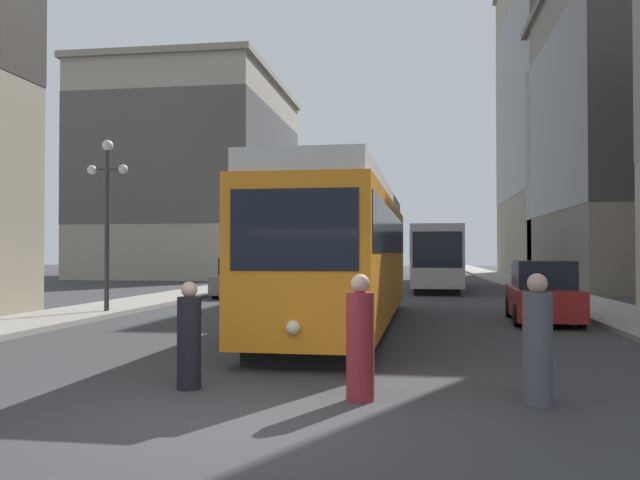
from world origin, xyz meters
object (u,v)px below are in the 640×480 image
at_px(transit_bus, 434,255).
at_px(lamp_post_left_near, 107,199).
at_px(pedestrian_crossing_far, 538,343).
at_px(streetcar, 346,251).
at_px(pedestrian_crossing_near, 360,342).
at_px(pedestrian_on_sidewalk, 189,339).
at_px(parked_car_left_near, 279,273).
at_px(parked_car_right_far, 543,294).
at_px(parked_car_left_mid, 242,279).

height_order(transit_bus, lamp_post_left_near, lamp_post_left_near).
bearing_deg(pedestrian_crossing_far, streetcar, 64.41).
bearing_deg(transit_bus, streetcar, -98.19).
bearing_deg(pedestrian_crossing_far, lamp_post_left_near, 89.10).
height_order(pedestrian_crossing_near, pedestrian_on_sidewalk, pedestrian_crossing_near).
bearing_deg(lamp_post_left_near, transit_bus, 57.82).
xyz_separation_m(parked_car_left_near, parked_car_right_far, (11.88, -18.26, 0.00)).
xyz_separation_m(parked_car_right_far, pedestrian_on_sidewalk, (-7.05, -10.76, -0.09)).
relative_size(transit_bus, lamp_post_left_near, 2.30).
relative_size(pedestrian_on_sidewalk, lamp_post_left_near, 0.29).
bearing_deg(streetcar, parked_car_left_mid, 118.39).
bearing_deg(transit_bus, parked_car_left_mid, -139.60).
bearing_deg(parked_car_left_near, streetcar, -75.32).
distance_m(pedestrian_crossing_far, lamp_post_left_near, 16.47).
distance_m(transit_bus, lamp_post_left_near, 20.78).
bearing_deg(transit_bus, pedestrian_on_sidewalk, -98.56).
distance_m(parked_car_right_far, pedestrian_crossing_near, 12.00).
xyz_separation_m(transit_bus, parked_car_left_near, (-9.12, 0.63, -1.10)).
xyz_separation_m(parked_car_right_far, pedestrian_crossing_far, (-2.04, -11.04, -0.02)).
relative_size(pedestrian_crossing_near, lamp_post_left_near, 0.31).
distance_m(streetcar, lamp_post_left_near, 8.64).
distance_m(streetcar, pedestrian_on_sidewalk, 8.88).
height_order(transit_bus, pedestrian_crossing_far, transit_bus).
bearing_deg(pedestrian_on_sidewalk, pedestrian_crossing_near, 50.25).
xyz_separation_m(parked_car_left_mid, parked_car_right_far, (11.88, -9.87, -0.00)).
relative_size(transit_bus, pedestrian_on_sidewalk, 8.01).
distance_m(pedestrian_crossing_near, pedestrian_on_sidewalk, 2.65).
relative_size(parked_car_left_mid, pedestrian_on_sidewalk, 2.96).
bearing_deg(pedestrian_crossing_far, parked_car_left_near, 61.19).
height_order(parked_car_right_far, pedestrian_crossing_far, parked_car_right_far).
xyz_separation_m(parked_car_left_mid, pedestrian_crossing_far, (9.85, -20.91, -0.02)).
relative_size(transit_bus, parked_car_left_mid, 2.71).
xyz_separation_m(parked_car_left_near, pedestrian_crossing_near, (7.45, -29.41, -0.03)).
height_order(streetcar, pedestrian_on_sidewalk, streetcar).
xyz_separation_m(transit_bus, parked_car_right_far, (2.76, -17.63, -1.10)).
distance_m(pedestrian_crossing_far, pedestrian_on_sidewalk, 5.02).
bearing_deg(lamp_post_left_near, pedestrian_on_sidewalk, -58.23).
bearing_deg(streetcar, transit_bus, 82.52).
distance_m(streetcar, parked_car_right_far, 6.12).
bearing_deg(pedestrian_on_sidewalk, parked_car_right_far, 115.59).
relative_size(parked_car_left_near, pedestrian_crossing_near, 2.45).
height_order(pedestrian_crossing_far, lamp_post_left_near, lamp_post_left_near).
relative_size(pedestrian_crossing_near, pedestrian_crossing_far, 0.99).
xyz_separation_m(parked_car_left_mid, pedestrian_on_sidewalk, (4.83, -20.63, -0.09)).
bearing_deg(pedestrian_on_sidewalk, parked_car_left_near, 158.29).
distance_m(streetcar, parked_car_left_near, 21.34).
bearing_deg(transit_bus, parked_car_left_near, 176.08).
bearing_deg(transit_bus, parked_car_right_far, -81.06).
relative_size(streetcar, lamp_post_left_near, 2.63).
xyz_separation_m(parked_car_right_far, pedestrian_crossing_near, (-4.43, -11.15, -0.03)).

